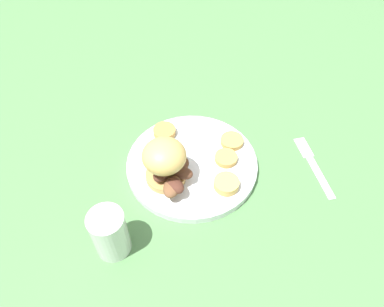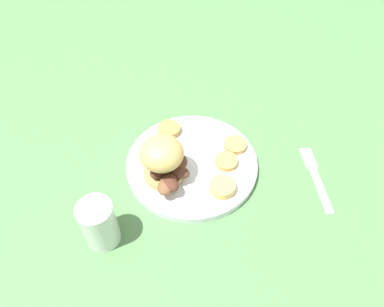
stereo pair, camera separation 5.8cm
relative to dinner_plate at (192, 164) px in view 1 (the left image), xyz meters
The scene contains 9 objects.
ground_plane 0.01m from the dinner_plate, ahead, with size 4.00×4.00×0.00m, color #4C7A47.
dinner_plate is the anchor object (origin of this frame).
sandwich 0.08m from the dinner_plate, 17.21° to the left, with size 0.10×0.12×0.10m.
potato_round_0 0.07m from the dinner_plate, 158.05° to the left, with size 0.05×0.05×0.01m, color tan.
potato_round_1 0.10m from the dinner_plate, 78.23° to the right, with size 0.05×0.05×0.01m, color #BC8942.
potato_round_2 0.09m from the dinner_plate, 111.45° to the left, with size 0.05×0.05×0.02m, color tan.
potato_round_3 0.10m from the dinner_plate, behind, with size 0.05×0.05×0.01m, color tan.
fork 0.25m from the dinner_plate, 154.82° to the left, with size 0.05×0.16×0.00m.
drinking_glass 0.23m from the dinner_plate, 26.66° to the left, with size 0.06×0.06×0.10m.
Camera 1 is at (0.21, 0.43, 0.61)m, focal length 35.00 mm.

